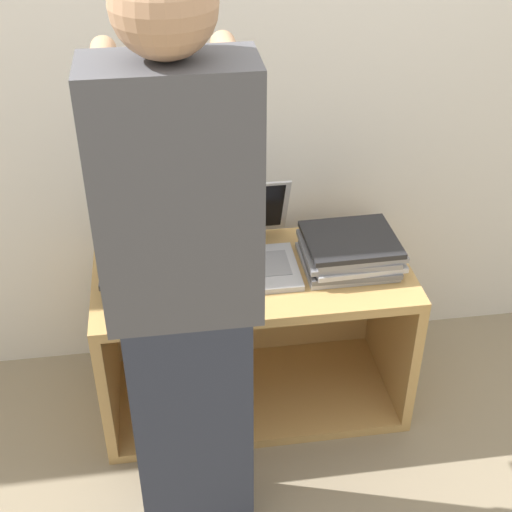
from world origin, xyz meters
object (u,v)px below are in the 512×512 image
laptop_stack_right (350,251)px  person (184,295)px  laptop_open (250,249)px  laptop_stack_left (151,265)px

laptop_stack_right → person: person is taller
person → laptop_open: bearing=65.7°
person → laptop_stack_left: bearing=100.9°
laptop_open → laptop_stack_left: bearing=-169.2°
laptop_open → person: (-0.25, -0.56, 0.24)m
laptop_open → laptop_stack_left: (-0.35, -0.07, 0.01)m
laptop_open → laptop_stack_right: size_ratio=1.16×
laptop_open → person: 0.66m
laptop_stack_right → person: (-0.60, -0.49, 0.24)m
laptop_open → laptop_stack_left: laptop_open is taller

